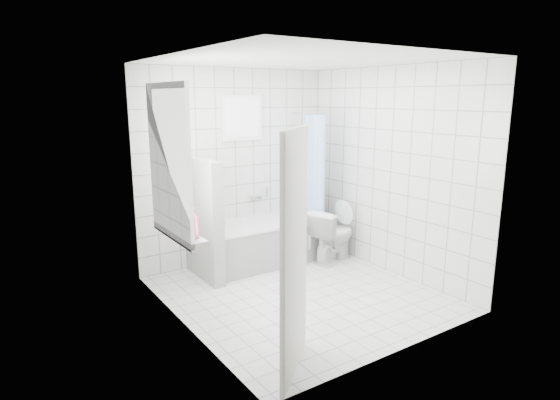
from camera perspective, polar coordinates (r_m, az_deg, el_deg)
ground at (r=5.52m, az=2.45°, el=-11.32°), size 3.00×3.00×0.00m
ceiling at (r=5.06m, az=2.74°, el=16.71°), size 3.00×3.00×0.00m
wall_back at (r=6.39m, az=-5.42°, el=4.09°), size 2.80×0.02×2.60m
wall_front at (r=4.05m, az=15.25°, el=-1.16°), size 2.80×0.02×2.60m
wall_left at (r=4.46m, az=-12.05°, el=0.24°), size 0.02×3.00×2.60m
wall_right at (r=6.06m, az=13.34°, el=3.36°), size 0.02×3.00×2.60m
window_left at (r=4.70m, az=-13.08°, el=4.52°), size 0.01×0.90×1.40m
window_back at (r=6.34m, az=-4.54°, el=9.95°), size 0.50×0.01×0.50m
window_sill at (r=4.87m, az=-12.16°, el=-4.07°), size 0.18×1.02×0.08m
door at (r=3.72m, az=1.77°, el=-6.76°), size 0.62×0.56×2.00m
bathtub at (r=6.38m, az=-2.22°, el=-5.18°), size 1.61×0.77×0.58m
partition_wall at (r=5.82m, az=-9.32°, el=-2.37°), size 0.15×0.85×1.50m
tiled_ledge at (r=7.11m, az=3.34°, el=-3.47°), size 0.40×0.24×0.55m
toilet at (r=6.47m, az=6.46°, el=-4.27°), size 0.81×0.59×0.74m
curtain_rod at (r=6.49m, az=3.48°, el=10.46°), size 0.02×0.80×0.02m
shower_curtain at (r=6.48m, az=4.07°, el=2.44°), size 0.14×0.48×1.78m
tub_faucet at (r=6.57m, az=-3.05°, el=0.37°), size 0.18×0.06×0.06m
sill_bottles at (r=4.79m, az=-11.98°, el=-2.06°), size 0.16×0.77×0.33m
ledge_bottles at (r=6.98m, az=3.50°, el=-0.40°), size 0.18×0.19×0.28m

